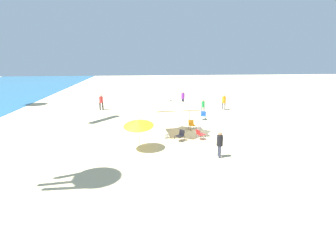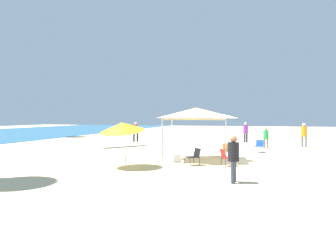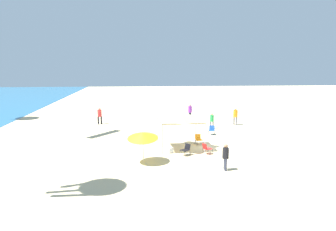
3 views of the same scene
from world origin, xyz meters
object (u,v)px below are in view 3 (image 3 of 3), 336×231
canopy_tent (180,117)px  person_kite_handler (226,155)px  beach_umbrella (143,135)px  cooler_box (169,149)px  folding_chair_facing_ocean (199,139)px  folding_chair_right_of_tent (207,148)px  person_beachcomber (235,115)px  folding_chair_near_cooler (212,130)px  person_near_umbrella (212,119)px  person_watching_sky (100,114)px  folding_chair_left_of_tent (186,149)px  person_far_stroller (190,110)px

canopy_tent → person_kite_handler: canopy_tent is taller
canopy_tent → person_kite_handler: 5.85m
beach_umbrella → cooler_box: bearing=-38.8°
beach_umbrella → folding_chair_facing_ocean: bearing=-45.4°
folding_chair_facing_ocean → folding_chair_right_of_tent: size_ratio=1.00×
canopy_tent → person_beachcomber: (8.73, -6.86, -1.41)m
person_beachcomber → folding_chair_near_cooler: bearing=101.7°
canopy_tent → person_near_umbrella: 8.33m
beach_umbrella → person_kite_handler: size_ratio=1.36×
person_beachcomber → cooler_box: bearing=101.7°
person_watching_sky → person_near_umbrella: bearing=-38.6°
beach_umbrella → person_kite_handler: bearing=-109.6°
canopy_tent → folding_chair_near_cooler: canopy_tent is taller
person_kite_handler → folding_chair_left_of_tent: bearing=-144.9°
person_beachcomber → person_kite_handler: (-13.91, 4.59, -0.11)m
folding_chair_right_of_tent → person_near_umbrella: size_ratio=0.52×
canopy_tent → cooler_box: bearing=134.9°
beach_umbrella → person_kite_handler: beach_umbrella is taller
folding_chair_left_of_tent → beach_umbrella: bearing=-105.5°
folding_chair_left_of_tent → person_kite_handler: person_kite_handler is taller
folding_chair_near_cooler → folding_chair_left_of_tent: bearing=-98.4°
person_beachcomber → person_far_stroller: (3.34, 4.40, -0.01)m
person_watching_sky → person_far_stroller: same height
canopy_tent → folding_chair_near_cooler: (4.47, -3.43, -2.04)m
folding_chair_near_cooler → person_kite_handler: size_ratio=0.48×
folding_chair_near_cooler → person_far_stroller: size_ratio=0.44×
cooler_box → person_beachcomber: person_beachcomber is taller
person_near_umbrella → person_kite_handler: size_ratio=0.93×
folding_chair_near_cooler → folding_chair_right_of_tent: bearing=-86.6°
folding_chair_right_of_tent → person_watching_sky: size_ratio=0.44×
person_near_umbrella → folding_chair_left_of_tent: bearing=-71.2°
folding_chair_right_of_tent → person_beachcomber: person_beachcomber is taller
person_near_umbrella → person_kite_handler: person_kite_handler is taller
canopy_tent → beach_umbrella: canopy_tent is taller
canopy_tent → beach_umbrella: 4.46m
folding_chair_facing_ocean → person_watching_sky: 12.92m
canopy_tent → person_watching_sky: size_ratio=1.88×
cooler_box → person_kite_handler: person_kite_handler is taller
person_far_stroller → canopy_tent: bearing=24.8°
folding_chair_left_of_tent → folding_chair_near_cooler: size_ratio=1.00×
beach_umbrella → folding_chair_near_cooler: 10.14m
beach_umbrella → folding_chair_near_cooler: (7.81, -6.31, -1.41)m
folding_chair_near_cooler → folding_chair_right_of_tent: size_ratio=1.00×
folding_chair_facing_ocean → person_kite_handler: size_ratio=0.48×
folding_chair_left_of_tent → person_beachcomber: size_ratio=0.44×
folding_chair_facing_ocean → person_beachcomber: bearing=43.6°
beach_umbrella → person_near_umbrella: size_ratio=1.45×
folding_chair_left_of_tent → person_near_umbrella: size_ratio=0.52×
cooler_box → person_kite_handler: size_ratio=0.44×
folding_chair_right_of_tent → person_watching_sky: person_watching_sky is taller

